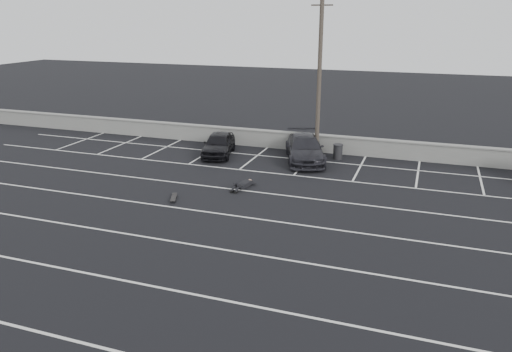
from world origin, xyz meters
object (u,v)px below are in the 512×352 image
at_px(utility_pole, 319,77).
at_px(skateboard, 174,198).
at_px(trash_bin, 338,152).
at_px(car_left, 219,144).
at_px(person, 245,182).
at_px(car_right, 305,149).

height_order(utility_pole, skateboard, utility_pole).
bearing_deg(skateboard, utility_pole, 42.69).
bearing_deg(trash_bin, car_left, -168.20).
height_order(person, skateboard, person).
bearing_deg(person, car_left, 135.60).
distance_m(car_left, utility_pole, 6.90).
height_order(car_right, person, car_right).
distance_m(car_left, skateboard, 7.59).
xyz_separation_m(utility_pole, person, (-1.97, -6.61, -4.30)).
bearing_deg(utility_pole, trash_bin, -19.44).
distance_m(trash_bin, skateboard, 10.57).
xyz_separation_m(car_left, car_right, (5.04, 0.49, 0.04)).
bearing_deg(car_right, utility_pole, 55.92).
relative_size(trash_bin, skateboard, 0.99).
xyz_separation_m(car_right, person, (-1.60, -5.22, -0.49)).
height_order(car_left, person, car_left).
relative_size(car_right, skateboard, 5.49).
xyz_separation_m(trash_bin, person, (-3.31, -6.14, -0.22)).
bearing_deg(utility_pole, person, -106.57).
relative_size(car_left, utility_pole, 0.44).
height_order(car_left, car_right, car_right).
height_order(car_right, trash_bin, car_right).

